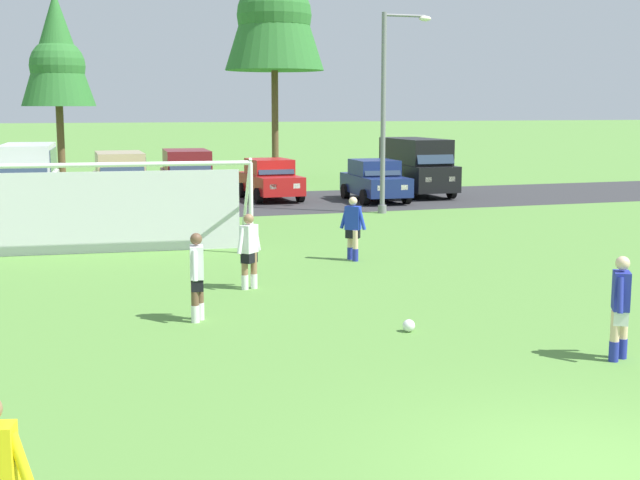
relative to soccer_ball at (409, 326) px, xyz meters
name	(u,v)px	position (x,y,z in m)	size (l,w,h in m)	color
ground_plane	(261,252)	(-0.43, 9.00, -0.11)	(400.00, 400.00, 0.00)	#598C3D
parking_lot_strip	(190,205)	(-0.43, 20.76, -0.11)	(52.00, 8.40, 0.01)	#333335
soccer_ball	(409,326)	(0.00, 0.00, 0.00)	(0.22, 0.22, 0.22)	white
soccer_goal	(110,206)	(-4.31, 9.92, 1.18)	(7.56, 2.58, 2.57)	white
player_striker_near	(197,277)	(-3.39, 1.89, 0.71)	(0.29, 0.72, 1.64)	brown
player_midfield_center	(249,251)	(-1.83, 4.38, 0.71)	(0.65, 0.51, 1.64)	#936B4C
player_defender_far	(353,229)	(1.51, 7.01, 0.71)	(0.58, 0.58, 1.64)	beige
player_winger_left	(620,308)	(2.41, -2.57, 0.71)	(0.51, 0.64, 1.64)	beige
parked_car_slot_far_left	(29,176)	(-6.48, 20.64, 1.23)	(2.48, 4.94, 2.52)	silver
parked_car_slot_left	(120,179)	(-3.10, 20.77, 1.00)	(2.22, 4.64, 2.16)	tan
parked_car_slot_center_left	(187,176)	(-0.33, 21.74, 1.00)	(2.37, 4.72, 2.16)	maroon
parked_car_slot_center	(270,179)	(3.20, 21.90, 0.77)	(2.13, 4.25, 1.72)	red
parked_car_slot_center_right	(375,180)	(7.22, 20.00, 0.77)	(2.16, 4.27, 1.72)	navy
parked_car_slot_right	(416,165)	(9.78, 21.55, 1.23)	(2.20, 4.80, 2.52)	black
tree_left_edge	(57,53)	(-5.04, 30.99, 6.37)	(3.54, 3.54, 9.44)	brown
street_lamp	(388,110)	(6.15, 16.08, 3.66)	(2.00, 0.32, 7.26)	slate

